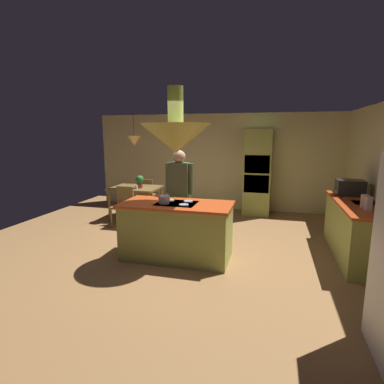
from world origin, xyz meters
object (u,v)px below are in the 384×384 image
Objects in this scene: oven_tower at (257,172)px; cup_on_table at (136,187)px; chair_facing_island at (123,203)px; potted_plant_on_table at (140,181)px; microwave_on_counter at (350,188)px; canister_sugar at (365,201)px; canister_flour at (368,203)px; cooking_pot_on_cooktop at (164,199)px; person_at_island at (179,190)px; kitchen_island at (177,230)px; dining_table at (136,191)px; chair_by_back_wall at (147,193)px.

oven_tower reaches higher than cup_on_table.
chair_facing_island is at bearing -105.49° from cup_on_table.
potted_plant_on_table is 0.65× the size of microwave_on_counter.
chair_facing_island is (-2.80, -1.80, -0.56)m from oven_tower.
canister_sugar is at bearing -57.99° from oven_tower.
canister_sugar is at bearing 90.00° from canister_flour.
cooking_pot_on_cooktop is at bearing -57.02° from potted_plant_on_table.
canister_sugar is 3.06m from cooking_pot_on_cooktop.
person_at_island is at bearing -116.58° from oven_tower.
chair_facing_island is 2.25m from cooking_pot_on_cooktop.
oven_tower is at bearing 24.74° from potted_plant_on_table.
cooking_pot_on_cooktop is at bearing -45.53° from chair_facing_island.
kitchen_island is at bearing -40.24° from chair_facing_island.
canister_flour reaches higher than dining_table.
potted_plant_on_table is at bearing 158.40° from canister_flour.
cooking_pot_on_cooktop is (1.39, -2.15, 0.07)m from potted_plant_on_table.
kitchen_island is 2.05× the size of chair_by_back_wall.
chair_by_back_wall is 4.44× the size of canister_flour.
canister_sugar is (3.01, -0.25, 0.02)m from person_at_island.
cooking_pot_on_cooktop is at bearing -172.22° from canister_flour.
person_at_island is at bearing 90.55° from cooking_pot_on_cooktop.
potted_plant_on_table is 4.73m from canister_flour.
chair_by_back_wall is at bearing 90.00° from dining_table.
canister_flour is (4.54, -2.48, 0.52)m from chair_by_back_wall.
kitchen_island is 9.92× the size of cooking_pot_on_cooktop.
dining_table is 4.90m from canister_flour.
kitchen_island is 5.95× the size of potted_plant_on_table.
kitchen_island is at bearing 39.09° from cooking_pot_on_cooktop.
canister_flour is at bearing -90.00° from microwave_on_counter.
kitchen_island is 19.85× the size of cup_on_table.
cup_on_table is at bearing 162.18° from canister_sugar.
potted_plant_on_table reaches higher than cup_on_table.
oven_tower is 2.84m from person_at_island.
canister_flour is (4.54, -1.16, 0.52)m from chair_facing_island.
chair_by_back_wall is (-2.80, -0.48, -0.56)m from oven_tower.
oven_tower is 3.60m from cooking_pot_on_cooktop.
chair_facing_island is 0.73m from potted_plant_on_table.
person_at_island reaches higher than cup_on_table.
oven_tower reaches higher than potted_plant_on_table.
canister_flour is at bearing 151.34° from chair_by_back_wall.
chair_by_back_wall is 0.94m from cup_on_table.
cup_on_table is at bearing -99.26° from potted_plant_on_table.
dining_table is 12.63× the size of cup_on_table.
cooking_pot_on_cooktop is (1.42, -2.01, 0.20)m from cup_on_table.
kitchen_island reaches higher than dining_table.
oven_tower reaches higher than cooking_pot_on_cooktop.
potted_plant_on_table is 4.44m from microwave_on_counter.
kitchen_island is 3.23m from microwave_on_counter.
microwave_on_counter is at bearing -8.46° from dining_table.
cup_on_table is at bearing 97.90° from chair_by_back_wall.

